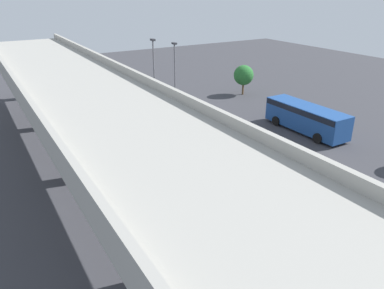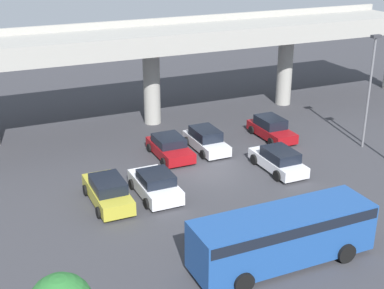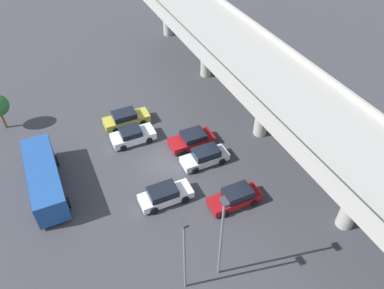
# 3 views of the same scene
# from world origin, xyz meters

# --- Properties ---
(ground_plane) EXTENTS (107.39, 107.39, 0.00)m
(ground_plane) POSITION_xyz_m (0.00, 0.00, 0.00)
(ground_plane) COLOR #38383D
(highway_overpass) EXTENTS (51.45, 8.00, 7.75)m
(highway_overpass) POSITION_xyz_m (0.00, 10.71, 6.31)
(highway_overpass) COLOR #9E9B93
(highway_overpass) RESTS_ON ground_plane
(parked_car_0) EXTENTS (2.08, 4.77, 1.61)m
(parked_car_0) POSITION_xyz_m (-7.18, -1.31, 0.75)
(parked_car_0) COLOR gold
(parked_car_0) RESTS_ON ground_plane
(parked_car_1) EXTENTS (2.23, 4.34, 1.53)m
(parked_car_1) POSITION_xyz_m (-4.37, -1.52, 0.71)
(parked_car_1) COLOR silver
(parked_car_1) RESTS_ON ground_plane
(parked_car_2) EXTENTS (2.25, 4.42, 1.42)m
(parked_car_2) POSITION_xyz_m (-1.36, 3.64, 0.67)
(parked_car_2) COLOR maroon
(parked_car_2) RESTS_ON ground_plane
(parked_car_3) EXTENTS (2.02, 4.47, 1.55)m
(parked_car_3) POSITION_xyz_m (1.45, 3.70, 0.73)
(parked_car_3) COLOR silver
(parked_car_3) RESTS_ON ground_plane
(parked_car_4) EXTENTS (2.07, 4.55, 1.52)m
(parked_car_4) POSITION_xyz_m (4.19, -1.45, 0.72)
(parked_car_4) COLOR silver
(parked_car_4) RESTS_ON ground_plane
(parked_car_5) EXTENTS (2.03, 4.49, 1.57)m
(parked_car_5) POSITION_xyz_m (6.95, 3.82, 0.73)
(parked_car_5) COLOR maroon
(parked_car_5) RESTS_ON ground_plane
(shuttle_bus) EXTENTS (8.87, 2.81, 2.60)m
(shuttle_bus) POSITION_xyz_m (-1.35, -10.34, 1.56)
(shuttle_bus) COLOR #1E478C
(shuttle_bus) RESTS_ON ground_plane
(lamp_post_near_aisle) EXTENTS (0.70, 0.35, 7.52)m
(lamp_post_near_aisle) POSITION_xyz_m (11.98, -3.04, 4.44)
(lamp_post_near_aisle) COLOR slate
(lamp_post_near_aisle) RESTS_ON ground_plane
(lamp_post_mid_lot) EXTENTS (0.70, 0.35, 8.08)m
(lamp_post_mid_lot) POSITION_xyz_m (12.03, -0.46, 4.73)
(lamp_post_mid_lot) COLOR slate
(lamp_post_mid_lot) RESTS_ON ground_plane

